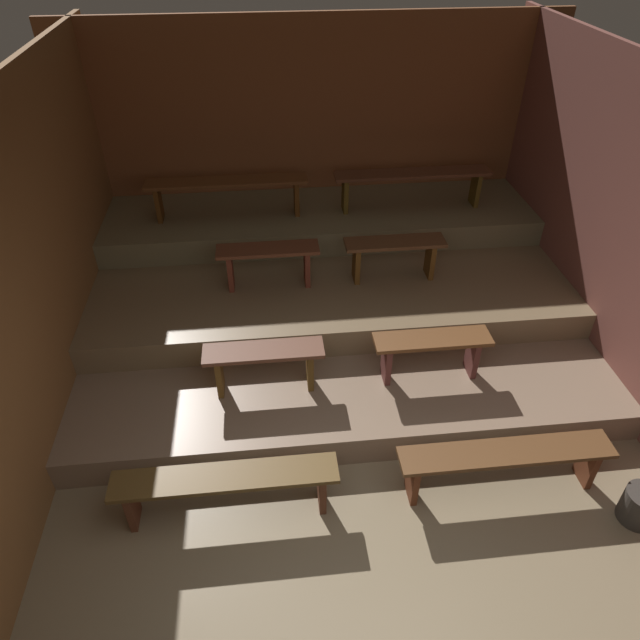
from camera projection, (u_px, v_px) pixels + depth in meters
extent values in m
cube|color=#7B6A4F|center=(340.00, 371.00, 5.69)|extent=(5.66, 5.61, 0.08)
cube|color=brown|center=(314.00, 143.00, 6.76)|extent=(5.66, 0.06, 2.78)
cube|color=brown|center=(41.00, 262.00, 4.62)|extent=(0.06, 5.61, 2.78)
cube|color=brown|center=(620.00, 231.00, 5.04)|extent=(0.06, 5.61, 2.78)
cube|color=#816954|center=(332.00, 320.00, 6.07)|extent=(4.86, 3.58, 0.28)
cube|color=brown|center=(327.00, 271.00, 6.31)|extent=(4.86, 2.54, 0.28)
cube|color=#71694B|center=(320.00, 220.00, 6.67)|extent=(4.86, 1.21, 0.28)
cube|color=brown|center=(225.00, 477.00, 4.13)|extent=(1.64, 0.27, 0.04)
cube|color=brown|center=(132.00, 504.00, 4.20)|extent=(0.05, 0.21, 0.39)
cube|color=brown|center=(322.00, 487.00, 4.32)|extent=(0.05, 0.21, 0.39)
cube|color=brown|center=(507.00, 452.00, 4.31)|extent=(1.64, 0.27, 0.04)
cube|color=brown|center=(413.00, 479.00, 4.38)|extent=(0.05, 0.21, 0.39)
cube|color=brown|center=(587.00, 463.00, 4.50)|extent=(0.05, 0.21, 0.39)
cube|color=brown|center=(263.00, 351.00, 4.82)|extent=(1.02, 0.27, 0.04)
cube|color=brown|center=(219.00, 373.00, 4.91)|extent=(0.05, 0.21, 0.39)
cube|color=brown|center=(310.00, 367.00, 4.98)|extent=(0.05, 0.21, 0.39)
cube|color=brown|center=(433.00, 339.00, 4.94)|extent=(1.02, 0.27, 0.04)
cube|color=brown|center=(386.00, 361.00, 5.04)|extent=(0.05, 0.21, 0.39)
cube|color=brown|center=(472.00, 355.00, 5.10)|extent=(0.05, 0.21, 0.39)
cube|color=brown|center=(268.00, 249.00, 5.60)|extent=(1.01, 0.27, 0.04)
cube|color=brown|center=(230.00, 270.00, 5.70)|extent=(0.05, 0.21, 0.39)
cube|color=brown|center=(307.00, 266.00, 5.77)|extent=(0.05, 0.21, 0.39)
cube|color=brown|center=(395.00, 243.00, 5.71)|extent=(1.01, 0.27, 0.04)
cube|color=brown|center=(356.00, 263.00, 5.81)|extent=(0.05, 0.21, 0.39)
cube|color=brown|center=(430.00, 259.00, 5.87)|extent=(0.05, 0.21, 0.39)
cube|color=brown|center=(226.00, 182.00, 6.20)|extent=(1.75, 0.27, 0.04)
cube|color=#543111|center=(159.00, 203.00, 6.27)|extent=(0.05, 0.21, 0.39)
cube|color=#543111|center=(296.00, 197.00, 6.40)|extent=(0.05, 0.21, 0.39)
cube|color=#58321F|center=(413.00, 173.00, 6.38)|extent=(1.75, 0.27, 0.04)
cube|color=#554216|center=(345.00, 194.00, 6.45)|extent=(0.05, 0.21, 0.39)
cube|color=#554216|center=(475.00, 188.00, 6.57)|extent=(0.05, 0.21, 0.39)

